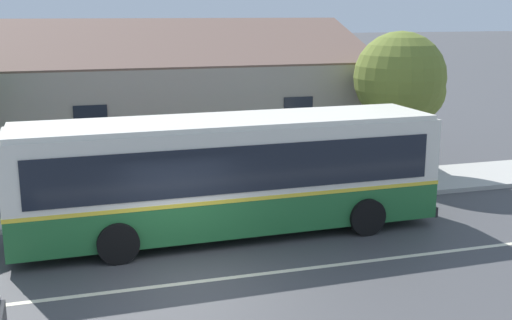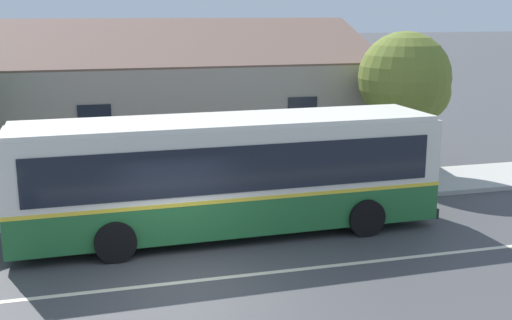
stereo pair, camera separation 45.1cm
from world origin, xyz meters
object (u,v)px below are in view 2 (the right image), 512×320
(bench_by_building, at_px, (15,198))
(bench_down_street, at_px, (158,193))
(street_tree_primary, at_px, (408,81))
(transit_bus, at_px, (228,172))

(bench_by_building, xyz_separation_m, bench_down_street, (4.06, -0.61, 0.00))
(bench_down_street, height_order, street_tree_primary, street_tree_primary)
(street_tree_primary, bearing_deg, transit_bus, -150.28)
(transit_bus, relative_size, bench_down_street, 6.49)
(transit_bus, xyz_separation_m, bench_down_street, (-1.61, 2.37, -1.10))
(transit_bus, distance_m, bench_by_building, 6.50)
(transit_bus, bearing_deg, bench_down_street, 124.14)
(street_tree_primary, bearing_deg, bench_by_building, -174.56)
(bench_down_street, bearing_deg, transit_bus, -55.86)
(bench_down_street, bearing_deg, street_tree_primary, 11.64)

